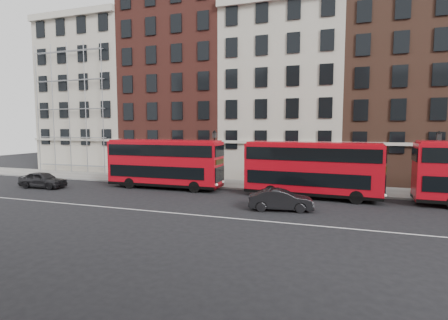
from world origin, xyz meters
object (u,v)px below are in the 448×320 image
(bus_c, at_px, (311,168))
(car_rear, at_px, (43,180))
(bus_b, at_px, (164,163))
(car_front, at_px, (281,200))

(bus_c, xyz_separation_m, car_rear, (-24.51, -3.58, -1.66))
(bus_c, bearing_deg, bus_b, -176.52)
(bus_b, bearing_deg, car_front, -24.05)
(bus_b, height_order, bus_c, bus_b)
(bus_b, xyz_separation_m, bus_c, (13.44, 0.00, -0.01))
(bus_c, relative_size, car_front, 2.47)
(bus_c, bearing_deg, car_rear, -168.23)
(car_front, bearing_deg, car_rear, 74.75)
(car_rear, bearing_deg, car_front, -96.96)
(bus_b, bearing_deg, car_rear, -162.75)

